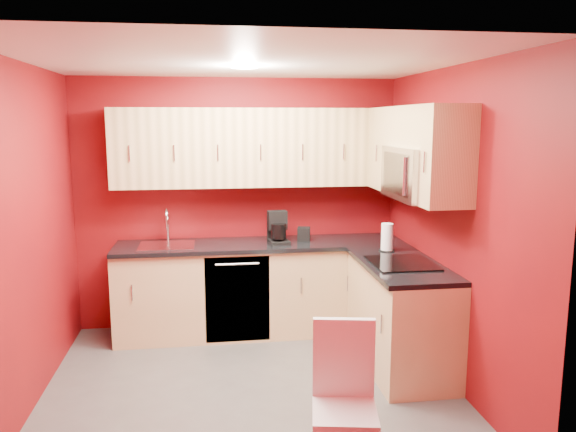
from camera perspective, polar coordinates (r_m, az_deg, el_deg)
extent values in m
plane|color=#4C4A47|center=(4.64, -3.79, -17.01)|extent=(3.20, 3.20, 0.00)
plane|color=white|center=(4.17, -4.19, 15.42)|extent=(3.20, 3.20, 0.00)
plane|color=maroon|center=(5.70, -5.09, 1.24)|extent=(3.20, 0.00, 3.20)
plane|color=maroon|center=(2.78, -1.69, -7.70)|extent=(3.20, 0.00, 3.20)
plane|color=maroon|center=(4.41, -25.18, -2.10)|extent=(0.00, 3.00, 3.00)
plane|color=maroon|center=(4.62, 16.21, -1.07)|extent=(0.00, 3.00, 3.00)
cube|color=#DDB77E|center=(5.60, -2.73, -7.43)|extent=(2.80, 0.60, 0.87)
cube|color=#DDB77E|center=(4.95, 11.34, -9.96)|extent=(0.60, 1.30, 0.87)
cube|color=black|center=(5.47, -2.76, -2.92)|extent=(2.80, 0.63, 0.04)
cube|color=black|center=(4.80, 11.41, -4.90)|extent=(0.63, 1.27, 0.04)
cube|color=#DAB97B|center=(5.49, -2.97, 6.97)|extent=(2.80, 0.35, 0.75)
cube|color=#DAB97B|center=(5.29, 10.91, 6.72)|extent=(0.35, 0.57, 0.75)
cube|color=#DAB97B|center=(4.22, 16.02, 5.83)|extent=(0.35, 0.22, 0.75)
cube|color=#DAB97B|center=(4.66, 13.67, 8.84)|extent=(0.35, 0.76, 0.33)
cube|color=silver|center=(4.67, 13.20, 4.25)|extent=(0.40, 0.76, 0.42)
cube|color=black|center=(4.61, 10.99, 4.25)|extent=(0.02, 0.62, 0.33)
cylinder|color=silver|center=(4.39, 11.72, 3.97)|extent=(0.02, 0.02, 0.29)
cube|color=black|center=(4.76, 11.51, -4.72)|extent=(0.50, 0.55, 0.01)
cube|color=silver|center=(5.46, -12.21, -3.00)|extent=(0.52, 0.42, 0.02)
cylinder|color=silver|center=(5.63, -12.12, -1.22)|extent=(0.02, 0.02, 0.26)
torus|color=silver|center=(5.54, -12.22, -0.03)|extent=(0.02, 0.16, 0.16)
cylinder|color=silver|center=(5.48, -12.25, -0.77)|extent=(0.02, 0.02, 0.12)
cube|color=black|center=(5.31, -5.15, -8.43)|extent=(0.60, 0.02, 0.82)
cylinder|color=white|center=(4.46, -4.46, 14.84)|extent=(0.20, 0.20, 0.01)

